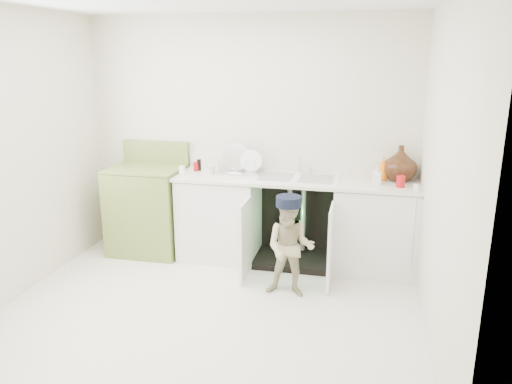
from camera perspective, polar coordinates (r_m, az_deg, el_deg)
ground at (r=4.35m, az=-5.43°, el=-13.44°), size 3.50×3.50×0.00m
room_shell at (r=3.90m, az=-5.89°, el=2.83°), size 6.00×5.50×1.26m
counter_run at (r=5.13m, az=4.91°, el=-3.00°), size 2.44×1.02×1.25m
avocado_stove at (r=5.55m, az=-12.20°, el=-1.80°), size 0.76×0.65×1.17m
repair_worker at (r=4.43m, az=3.93°, el=-6.22°), size 0.44×0.58×0.92m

